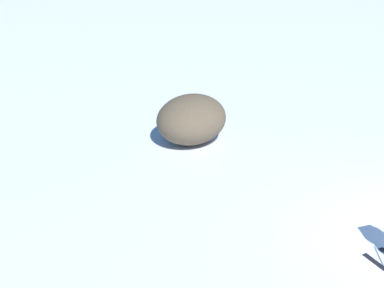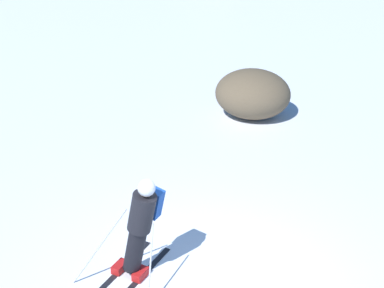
% 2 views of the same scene
% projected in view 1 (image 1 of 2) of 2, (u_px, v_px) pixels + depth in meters
% --- Properties ---
extents(exposed_boulder_1, '(1.69, 1.44, 1.10)m').
position_uv_depth(exposed_boulder_1, '(191.00, 119.00, 14.49)').
color(exposed_boulder_1, brown).
rests_on(exposed_boulder_1, ground).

